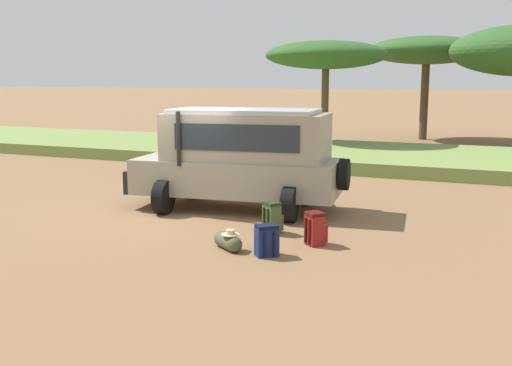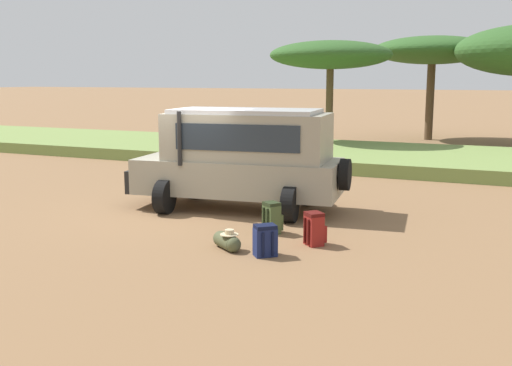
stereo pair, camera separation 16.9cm
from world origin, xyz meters
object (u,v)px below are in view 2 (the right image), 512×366
backpack_beside_front_wheel (265,241)px  backpack_near_rear_wheel (314,229)px  safari_vehicle (242,157)px  acacia_tree_far_left (330,56)px  duffel_bag_low_black_case (227,241)px  acacia_tree_left_mid (432,51)px  backpack_cluster_center (272,218)px

backpack_beside_front_wheel → backpack_near_rear_wheel: (0.59, 1.03, 0.03)m
safari_vehicle → acacia_tree_far_left: (-1.64, 12.41, 2.83)m
duffel_bag_low_black_case → acacia_tree_left_mid: acacia_tree_left_mid is taller
backpack_near_rear_wheel → acacia_tree_far_left: acacia_tree_far_left is taller
acacia_tree_left_mid → acacia_tree_far_left: bearing=-116.3°
backpack_cluster_center → duffel_bag_low_black_case: size_ratio=0.93×
backpack_cluster_center → acacia_tree_far_left: (-3.17, 14.25, 3.80)m
backpack_beside_front_wheel → safari_vehicle: bearing=121.1°
backpack_cluster_center → backpack_near_rear_wheel: size_ratio=1.02×
safari_vehicle → acacia_tree_left_mid: size_ratio=0.91×
duffel_bag_low_black_case → safari_vehicle: bearing=110.3°
acacia_tree_far_left → backpack_cluster_center: bearing=-77.4°
backpack_cluster_center → acacia_tree_far_left: bearing=102.6°
backpack_cluster_center → duffel_bag_low_black_case: (-0.33, -1.42, -0.16)m
duffel_bag_low_black_case → acacia_tree_far_left: bearing=100.3°
backpack_beside_front_wheel → backpack_near_rear_wheel: 1.19m
safari_vehicle → acacia_tree_left_mid: bearing=85.0°
backpack_cluster_center → backpack_beside_front_wheel: bearing=-72.2°
safari_vehicle → backpack_beside_front_wheel: (2.02, -3.36, -1.01)m
duffel_bag_low_black_case → acacia_tree_left_mid: (0.48, 22.39, 4.37)m
safari_vehicle → acacia_tree_left_mid: (1.69, 19.13, 3.23)m
backpack_near_rear_wheel → backpack_cluster_center: bearing=155.7°
backpack_beside_front_wheel → acacia_tree_far_left: bearing=103.1°
backpack_cluster_center → duffel_bag_low_black_case: 1.47m
duffel_bag_low_black_case → backpack_cluster_center: bearing=77.0°
acacia_tree_far_left → acacia_tree_left_mid: size_ratio=0.88×
safari_vehicle → backpack_beside_front_wheel: 4.05m
acacia_tree_left_mid → backpack_near_rear_wheel: bearing=-87.5°
duffel_bag_low_black_case → acacia_tree_left_mid: 22.81m
backpack_beside_front_wheel → backpack_cluster_center: bearing=107.8°
backpack_beside_front_wheel → backpack_near_rear_wheel: bearing=60.3°
safari_vehicle → backpack_beside_front_wheel: bearing=-58.9°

